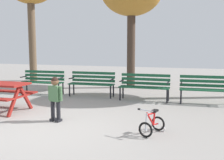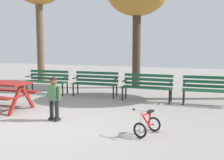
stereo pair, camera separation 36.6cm
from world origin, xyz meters
The scene contains 7 objects.
ground centered at (0.00, 0.00, 0.00)m, with size 36.00×36.00×0.00m, color gray.
park_bench_far_left centered at (-2.45, 3.71, 0.51)m, with size 1.63×0.57×0.85m.
park_bench_left centered at (-0.55, 3.87, 0.51)m, with size 1.62×0.53×0.85m.
park_bench_right centered at (1.36, 3.72, 0.51)m, with size 1.61×0.49×0.85m.
park_bench_far_right centered at (3.25, 3.81, 0.51)m, with size 1.63×0.57×0.85m.
child_standing centered at (-0.09, 0.63, 0.61)m, with size 0.39×0.20×1.04m.
kids_bicycle centered at (2.19, 0.45, 0.20)m, with size 0.50×0.63×0.54m.
Camera 2 is at (3.42, -4.49, 1.71)m, focal length 42.43 mm.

